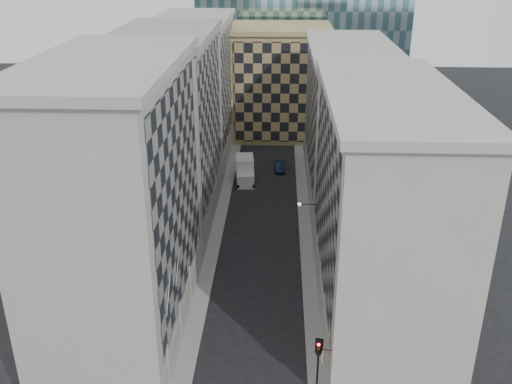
# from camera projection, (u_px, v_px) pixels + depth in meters

# --- Properties ---
(sidewalk_west) EXTENTS (1.50, 100.00, 0.15)m
(sidewalk_west) POSITION_uv_depth(u_px,v_px,m) (218.00, 228.00, 68.28)
(sidewalk_west) COLOR gray
(sidewalk_west) RESTS_ON ground
(sidewalk_east) EXTENTS (1.50, 100.00, 0.15)m
(sidewalk_east) POSITION_uv_depth(u_px,v_px,m) (305.00, 230.00, 67.87)
(sidewalk_east) COLOR gray
(sidewalk_east) RESTS_ON ground
(bldg_left_a) EXTENTS (10.80, 22.80, 23.70)m
(bldg_left_a) POSITION_uv_depth(u_px,v_px,m) (121.00, 205.00, 46.40)
(bldg_left_a) COLOR #A39E93
(bldg_left_a) RESTS_ON ground
(bldg_left_b) EXTENTS (10.80, 22.80, 22.70)m
(bldg_left_b) POSITION_uv_depth(u_px,v_px,m) (170.00, 130.00, 66.74)
(bldg_left_b) COLOR gray
(bldg_left_b) RESTS_ON ground
(bldg_left_c) EXTENTS (10.80, 22.80, 21.70)m
(bldg_left_c) POSITION_uv_depth(u_px,v_px,m) (196.00, 90.00, 87.08)
(bldg_left_c) COLOR #A39E93
(bldg_left_c) RESTS_ON ground
(bldg_right_a) EXTENTS (10.80, 26.80, 20.70)m
(bldg_right_a) POSITION_uv_depth(u_px,v_px,m) (380.00, 206.00, 49.81)
(bldg_right_a) COLOR #A6A098
(bldg_right_a) RESTS_ON ground
(bldg_right_b) EXTENTS (10.80, 28.80, 19.70)m
(bldg_right_b) POSITION_uv_depth(u_px,v_px,m) (348.00, 122.00, 74.72)
(bldg_right_b) COLOR #A6A098
(bldg_right_b) RESTS_ON ground
(tan_block) EXTENTS (16.80, 14.80, 18.80)m
(tan_block) POSITION_uv_depth(u_px,v_px,m) (280.00, 81.00, 98.94)
(tan_block) COLOR tan
(tan_block) RESTS_ON ground
(flagpoles_left) EXTENTS (0.10, 6.33, 2.33)m
(flagpoles_left) POSITION_uv_depth(u_px,v_px,m) (173.00, 280.00, 43.16)
(flagpoles_left) COLOR gray
(flagpoles_left) RESTS_ON ground
(bracket_lamp) EXTENTS (1.98, 0.36, 0.36)m
(bracket_lamp) POSITION_uv_depth(u_px,v_px,m) (301.00, 204.00, 59.95)
(bracket_lamp) COLOR black
(bracket_lamp) RESTS_ON ground
(traffic_light) EXTENTS (0.59, 0.55, 4.73)m
(traffic_light) POSITION_uv_depth(u_px,v_px,m) (318.00, 355.00, 42.04)
(traffic_light) COLOR black
(traffic_light) RESTS_ON sidewalk_east
(box_truck) EXTENTS (3.07, 6.33, 3.35)m
(box_truck) POSITION_uv_depth(u_px,v_px,m) (245.00, 171.00, 81.59)
(box_truck) COLOR silver
(box_truck) RESTS_ON ground
(dark_car) EXTENTS (1.51, 3.99, 1.30)m
(dark_car) POSITION_uv_depth(u_px,v_px,m) (279.00, 166.00, 85.57)
(dark_car) COLOR #0E1634
(dark_car) RESTS_ON ground
(shop_sign) EXTENTS (0.92, 0.81, 0.89)m
(shop_sign) POSITION_uv_depth(u_px,v_px,m) (323.00, 354.00, 41.64)
(shop_sign) COLOR black
(shop_sign) RESTS_ON ground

